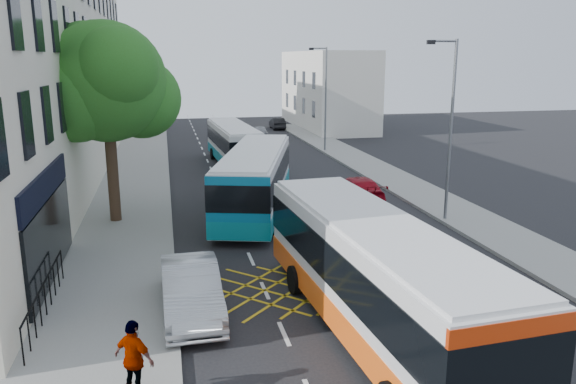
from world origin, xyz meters
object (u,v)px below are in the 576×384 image
street_tree (106,83)px  parked_car_silver (191,289)px  lamp_near (449,121)px  pedestrian_far (134,359)px  distant_car_silver (260,132)px  bus_mid (255,180)px  bus_near (374,275)px  distant_car_dark (277,123)px  lamp_far (324,94)px  distant_car_grey (228,130)px  motorbike (452,384)px  red_hatchback (358,189)px  bus_far (234,144)px

street_tree → parked_car_silver: (2.91, -10.16, -5.52)m
lamp_near → pedestrian_far: size_ratio=4.49×
street_tree → distant_car_silver: (11.01, 25.64, -5.68)m
bus_mid → pedestrian_far: bus_mid is taller
bus_near → bus_mid: bus_near is taller
parked_car_silver → distant_car_dark: bearing=74.0°
bus_mid → lamp_far: bearing=80.0°
lamp_near → distant_car_dark: 35.62m
bus_mid → street_tree: bearing=-160.2°
parked_car_silver → pedestrian_far: pedestrian_far is taller
lamp_far → distant_car_silver: (-3.70, 8.61, -4.01)m
pedestrian_far → bus_near: bearing=-123.6°
lamp_near → distant_car_dark: (-0.70, 35.38, -4.02)m
lamp_near → bus_mid: 9.34m
bus_near → bus_mid: 12.85m
lamp_far → distant_car_silver: 10.19m
bus_near → distant_car_silver: 38.18m
street_tree → distant_car_grey: street_tree is taller
lamp_far → bus_near: (-7.00, -29.41, -2.94)m
motorbike → parked_car_silver: size_ratio=0.46×
parked_car_silver → pedestrian_far: size_ratio=2.63×
bus_mid → parked_car_silver: 11.21m
motorbike → pedestrian_far: bearing=162.8°
distant_car_silver → distant_car_dark: 7.41m
lamp_far → motorbike: size_ratio=3.75×
street_tree → distant_car_silver: street_tree is taller
street_tree → parked_car_silver: street_tree is taller
street_tree → lamp_near: bearing=-11.4°
distant_car_dark → bus_mid: bearing=78.2°
street_tree → lamp_far: street_tree is taller
lamp_near → distant_car_grey: lamp_near is taller
bus_near → red_hatchback: bus_near is taller
bus_far → parked_car_silver: bearing=-103.3°
bus_far → distant_car_silver: 13.27m
parked_car_silver → distant_car_grey: bearing=80.6°
motorbike → parked_car_silver: 8.01m
motorbike → distant_car_silver: 42.21m
pedestrian_far → distant_car_dark: bearing=-65.9°
distant_car_silver → lamp_far: bearing=119.2°
street_tree → bus_far: bearing=61.6°
bus_far → lamp_far: bearing=24.5°
street_tree → bus_mid: bearing=3.6°
distant_car_silver → pedestrian_far: size_ratio=2.01×
street_tree → red_hatchback: 13.42m
distant_car_silver → pedestrian_far: bearing=82.6°
bus_mid → bus_near: bearing=-68.5°
distant_car_grey → distant_car_dark: (5.76, 4.81, -0.00)m
street_tree → bus_far: 15.55m
street_tree → distant_car_silver: 28.48m
lamp_far → red_hatchback: (-2.61, -15.63, -3.95)m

